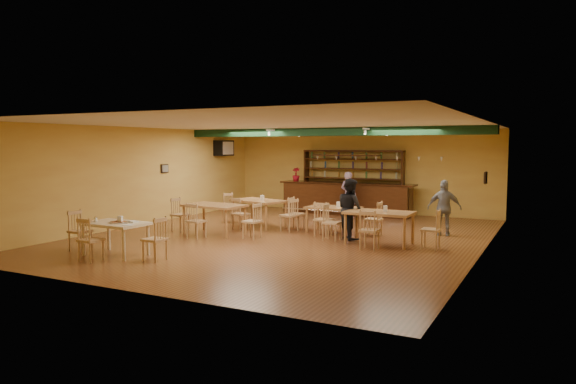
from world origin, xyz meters
The scene contains 23 objects.
floor centered at (0.00, 0.00, 0.00)m, with size 12.00×12.00×0.00m, color brown.
ceiling_beam centered at (0.00, 2.80, 2.87)m, with size 10.00×0.30×0.25m, color black.
track_rail_left centered at (-1.80, 3.40, 2.94)m, with size 0.05×2.50×0.05m, color silver.
track_rail_right centered at (1.40, 3.40, 2.94)m, with size 0.05×2.50×0.05m, color silver.
ac_unit centered at (-4.80, 4.20, 2.35)m, with size 0.34×0.70×0.48m, color silver.
picture_left centered at (-4.97, 1.00, 1.70)m, with size 0.04×0.34×0.28m, color black.
picture_right centered at (4.97, 0.50, 1.70)m, with size 0.04×0.34×0.28m, color black.
bar_counter centered at (-0.24, 5.15, 0.56)m, with size 4.89×0.85×1.13m, color #33170A.
back_bar_hutch centered at (-0.24, 5.78, 1.14)m, with size 3.78×0.40×2.28m, color #33170A.
poinsettia centered at (-2.24, 5.15, 1.38)m, with size 0.28×0.28×0.50m, color #AD101F.
dining_table_a centered at (-1.56, 1.23, 0.41)m, with size 1.62×0.97×0.81m, color #935D34.
dining_table_b centered at (0.87, 1.20, 0.37)m, with size 1.46×0.88×0.73m, color #935D34.
dining_table_c centered at (-1.95, -0.55, 0.41)m, with size 1.65×0.99×0.83m, color #935D34.
dining_table_d centered at (2.56, 0.08, 0.41)m, with size 1.64×0.98×0.82m, color #935D34.
near_table centered at (-2.28, -3.90, 0.37)m, with size 1.38×0.89×0.74m, color #CCB989.
pizza_tray centered at (-2.18, -3.90, 0.75)m, with size 0.40×0.40×0.01m, color silver.
parmesan_shaker centered at (-2.72, -4.05, 0.80)m, with size 0.07×0.07×0.11m, color #EAE5C6.
napkin_stack centered at (-1.93, -3.70, 0.76)m, with size 0.20×0.15×0.03m, color white.
pizza_server centered at (-2.03, -3.85, 0.76)m, with size 0.32×0.09×0.00m, color silver.
side_plate centered at (-1.73, -4.10, 0.75)m, with size 0.22×0.22×0.01m, color white.
patron_bar centered at (0.15, 4.33, 0.79)m, with size 0.57×0.38×1.57m, color #824BA4.
patron_right_a centered at (1.67, 0.40, 0.80)m, with size 0.78×0.61×1.60m, color black.
patron_right_b centered at (3.76, 2.08, 0.76)m, with size 0.89×0.37×1.52m, color gray.
Camera 1 is at (6.48, -12.62, 2.45)m, focal length 33.24 mm.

